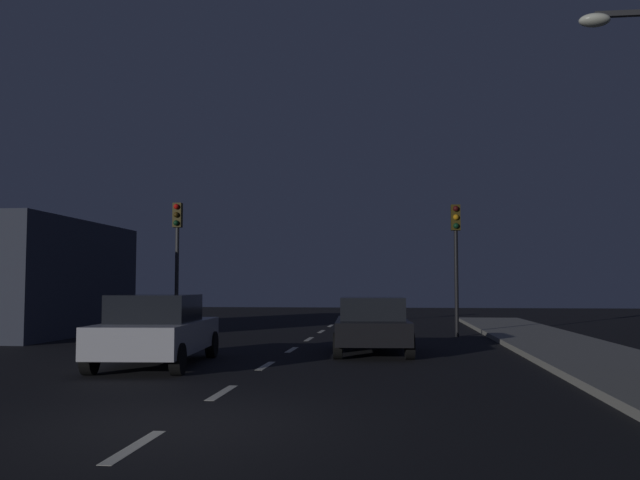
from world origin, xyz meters
name	(u,v)px	position (x,y,z in m)	size (l,w,h in m)	color
ground_plane	(271,363)	(0.00, 7.00, 0.00)	(80.00, 80.00, 0.00)	black
sidewalk_curb_right	(611,364)	(7.50, 7.00, 0.07)	(3.00, 40.00, 0.15)	gray
lane_stripe_nearest	(135,446)	(0.00, -1.20, 0.00)	(0.16, 1.60, 0.01)	silver
lane_stripe_second	(222,393)	(0.00, 2.60, 0.00)	(0.16, 1.60, 0.01)	silver
lane_stripe_third	(266,366)	(0.00, 6.40, 0.00)	(0.16, 1.60, 0.01)	silver
lane_stripe_fourth	(292,350)	(0.00, 10.20, 0.00)	(0.16, 1.60, 0.01)	silver
lane_stripe_fifth	(309,339)	(0.00, 14.00, 0.00)	(0.16, 1.60, 0.01)	silver
lane_stripe_sixth	(321,331)	(0.00, 17.80, 0.00)	(0.16, 1.60, 0.01)	silver
lane_stripe_seventh	(331,326)	(0.00, 21.60, 0.00)	(0.16, 1.60, 0.01)	silver
traffic_signal_left	(177,242)	(-5.07, 15.57, 3.37)	(0.32, 0.38, 4.80)	#2D2D30
traffic_signal_right	(456,243)	(4.98, 15.57, 3.24)	(0.32, 0.38, 4.60)	black
car_stopped_ahead	(372,325)	(2.25, 9.48, 0.74)	(2.16, 4.25, 1.46)	black
car_adjacent_lane	(157,330)	(-2.41, 6.18, 0.79)	(2.27, 4.65, 1.57)	silver
storefront_left	(27,278)	(-10.40, 14.79, 2.04)	(4.80, 8.61, 4.08)	#333847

